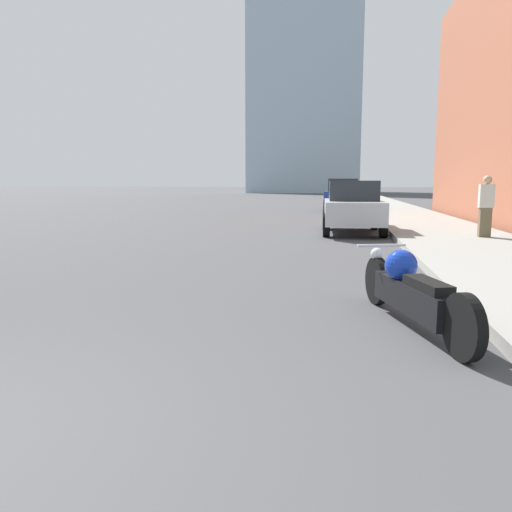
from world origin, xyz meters
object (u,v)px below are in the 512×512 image
object	(u,v)px
parked_car_red	(343,189)
parked_car_silver	(353,207)
pedestrian	(486,206)
parked_car_blue	(343,195)
parked_car_yellow	(344,192)
parked_car_green	(342,189)
motorcycle	(410,290)

from	to	relation	value
parked_car_red	parked_car_silver	bearing A→B (deg)	-95.03
parked_car_red	pedestrian	distance (m)	49.34
parked_car_blue	parked_car_yellow	bearing A→B (deg)	91.77
parked_car_green	motorcycle	bearing A→B (deg)	-88.59
pedestrian	parked_car_yellow	bearing A→B (deg)	97.32
parked_car_silver	parked_car_blue	world-z (taller)	parked_car_blue
motorcycle	pedestrian	size ratio (longest dim) A/B	1.65
parked_car_green	pedestrian	distance (m)	38.98
parked_car_green	parked_car_red	world-z (taller)	parked_car_green
parked_car_blue	motorcycle	bearing A→B (deg)	-86.35
parked_car_yellow	parked_car_red	size ratio (longest dim) A/B	1.10
motorcycle	parked_car_silver	world-z (taller)	parked_car_silver
parked_car_silver	parked_car_green	world-z (taller)	parked_car_green
pedestrian	motorcycle	bearing A→B (deg)	-109.86
parked_car_blue	pedestrian	world-z (taller)	parked_car_blue
pedestrian	parked_car_red	bearing A→B (deg)	93.83
parked_car_yellow	pedestrian	distance (m)	26.60
parked_car_blue	parked_car_red	world-z (taller)	parked_car_blue
motorcycle	pedestrian	xyz separation A→B (m)	(3.00, 8.29, 0.56)
motorcycle	parked_car_red	distance (m)	57.52
parked_car_yellow	parked_car_green	bearing A→B (deg)	89.91
parked_car_blue	parked_car_green	distance (m)	24.00
motorcycle	parked_car_yellow	size ratio (longest dim) A/B	0.57
parked_car_green	pedestrian	world-z (taller)	parked_car_green
parked_car_blue	pedestrian	bearing A→B (deg)	-74.31
parked_car_silver	parked_car_yellow	size ratio (longest dim) A/B	0.88
parked_car_silver	parked_car_yellow	world-z (taller)	parked_car_yellow
motorcycle	parked_car_yellow	world-z (taller)	parked_car_yellow
motorcycle	pedestrian	bearing A→B (deg)	53.83
motorcycle	parked_car_red	xyz separation A→B (m)	(-0.30, 57.52, 0.42)
parked_car_blue	parked_car_red	bearing A→B (deg)	92.01
parked_car_green	pedestrian	bearing A→B (deg)	-84.08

